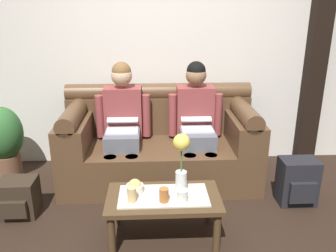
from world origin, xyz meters
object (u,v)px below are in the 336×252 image
person_right (196,118)px  potted_plant (4,140)px  couch (160,144)px  backpack_left (19,198)px  backpack_right (297,182)px  cup_far_center (132,195)px  cup_near_right (182,196)px  person_left (123,119)px  flower_vase (181,157)px  snack_bowl (135,187)px  coffee_table (164,202)px  cup_near_left (163,195)px

person_right → potted_plant: (-1.99, 0.08, -0.23)m
couch → backpack_left: bearing=-152.7°
backpack_right → person_right: bearing=147.0°
couch → cup_far_center: size_ratio=17.00×
cup_near_right → potted_plant: potted_plant is taller
person_left → flower_vase: (0.51, -0.97, 0.01)m
cup_far_center → snack_bowl: bearing=83.5°
person_right → flower_vase: bearing=-103.6°
snack_bowl → backpack_right: (1.47, 0.39, -0.21)m
person_right → flower_vase: 0.99m
person_right → snack_bowl: bearing=-121.6°
person_left → backpack_left: person_left is taller
person_right → coffee_table: (-0.37, -1.03, -0.34)m
couch → cup_near_left: bearing=-90.2°
person_right → cup_near_left: bearing=-108.6°
cup_near_left → person_right: bearing=71.4°
cup_near_left → potted_plant: 2.01m
cup_near_right → coffee_table: bearing=146.2°
flower_vase → cup_near_left: (-0.14, -0.15, -0.24)m
couch → cup_near_right: size_ratio=21.81×
person_right → snack_bowl: (-0.59, -0.96, -0.24)m
cup_near_left → snack_bowl: bearing=144.3°
couch → person_right: 0.47m
cup_near_left → potted_plant: bearing=143.3°
person_right → snack_bowl: person_right is taller
cup_near_left → cup_far_center: size_ratio=0.93×
snack_bowl → cup_near_left: cup_near_left is taller
backpack_right → couch: bearing=155.4°
coffee_table → snack_bowl: 0.25m
person_left → potted_plant: 1.26m
person_right → cup_near_right: person_right is taller
person_left → cup_near_right: person_left is taller
backpack_left → potted_plant: bearing=116.7°
flower_vase → backpack_right: (1.11, 0.40, -0.46)m
snack_bowl → cup_near_right: size_ratio=1.47×
couch → cup_near_right: 1.13m
cup_near_right → potted_plant: (-1.75, 1.20, 0.01)m
couch → backpack_right: (1.25, -0.57, -0.16)m
couch → flower_vase: couch is taller
flower_vase → cup_far_center: (-0.37, -0.14, -0.23)m
flower_vase → backpack_left: size_ratio=1.43×
person_left → person_right: size_ratio=1.00×
person_right → coffee_table: person_right is taller
backpack_right → cup_far_center: bearing=-160.2°
backpack_left → person_right: bearing=21.7°
snack_bowl → person_right: bearing=58.4°
person_left → backpack_right: size_ratio=2.83×
coffee_table → potted_plant: 1.96m
couch → cup_near_left: size_ratio=18.28×
backpack_left → cup_far_center: bearing=-24.5°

